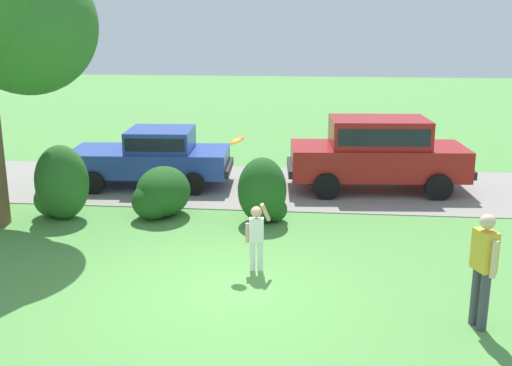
% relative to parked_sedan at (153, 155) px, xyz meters
% --- Properties ---
extents(ground_plane, '(80.00, 80.00, 0.00)m').
position_rel_parked_sedan_xyz_m(ground_plane, '(2.94, -6.53, -0.85)').
color(ground_plane, '#518E42').
extents(driveway_strip, '(28.00, 4.40, 0.02)m').
position_rel_parked_sedan_xyz_m(driveway_strip, '(2.94, 0.15, -0.84)').
color(driveway_strip, gray).
rests_on(driveway_strip, ground).
extents(shrub_near_tree, '(1.34, 1.12, 1.70)m').
position_rel_parked_sedan_xyz_m(shrub_near_tree, '(-1.35, -3.00, -0.10)').
color(shrub_near_tree, '#286023').
rests_on(shrub_near_tree, ground).
extents(shrub_centre_left, '(1.26, 1.50, 1.14)m').
position_rel_parked_sedan_xyz_m(shrub_centre_left, '(0.86, -2.65, -0.32)').
color(shrub_centre_left, '#1E511C').
rests_on(shrub_centre_left, ground).
extents(shrub_centre, '(1.10, 1.13, 1.47)m').
position_rel_parked_sedan_xyz_m(shrub_centre, '(3.24, -2.81, -0.16)').
color(shrub_centre, '#1E511C').
rests_on(shrub_centre, ground).
extents(parked_sedan, '(4.50, 2.29, 1.56)m').
position_rel_parked_sedan_xyz_m(parked_sedan, '(0.00, 0.00, 0.00)').
color(parked_sedan, '#28429E').
rests_on(parked_sedan, ground).
extents(parked_suv, '(4.82, 2.36, 1.92)m').
position_rel_parked_sedan_xyz_m(parked_suv, '(5.98, 0.13, 0.23)').
color(parked_suv, maroon).
rests_on(parked_suv, ground).
extents(child_thrower, '(0.44, 0.29, 1.29)m').
position_rel_parked_sedan_xyz_m(child_thrower, '(3.36, -5.58, -0.13)').
color(child_thrower, white).
rests_on(child_thrower, ground).
extents(frisbee, '(0.28, 0.28, 0.15)m').
position_rel_parked_sedan_xyz_m(frisbee, '(2.94, -4.97, 1.41)').
color(frisbee, orange).
extents(adult_onlooker, '(0.34, 0.50, 1.74)m').
position_rel_parked_sedan_xyz_m(adult_onlooker, '(6.82, -7.33, 0.13)').
color(adult_onlooker, '#3F3F4C').
rests_on(adult_onlooker, ground).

